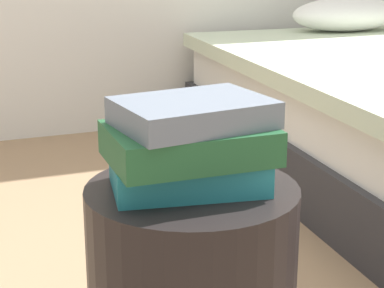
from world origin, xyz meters
TOP-DOWN VIEW (x-y plane):
  - book_teal at (-0.01, -0.00)m, footprint 0.30×0.22m
  - book_forest at (-0.01, -0.01)m, footprint 0.30×0.21m
  - book_slate at (0.00, -0.01)m, footprint 0.29×0.23m

SIDE VIEW (x-z plane):
  - book_teal at x=-0.01m, z-range 0.43..0.49m
  - book_forest at x=-0.01m, z-range 0.49..0.56m
  - book_slate at x=0.00m, z-range 0.56..0.61m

